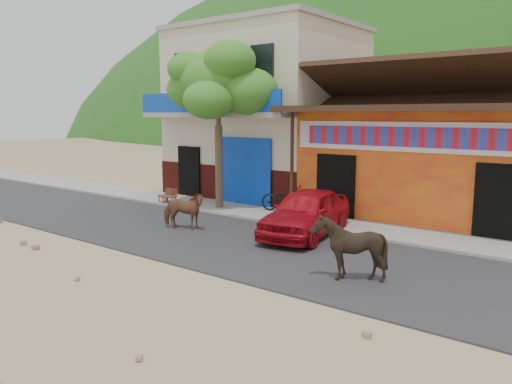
# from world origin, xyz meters

# --- Properties ---
(ground) EXTENTS (120.00, 120.00, 0.00)m
(ground) POSITION_xyz_m (0.00, 0.00, 0.00)
(ground) COLOR #9E825B
(ground) RESTS_ON ground
(road) EXTENTS (60.00, 5.00, 0.04)m
(road) POSITION_xyz_m (0.00, 2.50, 0.02)
(road) COLOR #28282B
(road) RESTS_ON ground
(sidewalk) EXTENTS (60.00, 2.00, 0.12)m
(sidewalk) POSITION_xyz_m (0.00, 6.00, 0.06)
(sidewalk) COLOR gray
(sidewalk) RESTS_ON ground
(dance_club) EXTENTS (8.00, 6.00, 3.60)m
(dance_club) POSITION_xyz_m (2.00, 10.00, 1.80)
(dance_club) COLOR orange
(dance_club) RESTS_ON ground
(cafe_building) EXTENTS (7.00, 6.00, 7.00)m
(cafe_building) POSITION_xyz_m (-5.50, 10.00, 3.50)
(cafe_building) COLOR beige
(cafe_building) RESTS_ON ground
(tree) EXTENTS (3.00, 3.00, 6.00)m
(tree) POSITION_xyz_m (-4.60, 5.80, 3.12)
(tree) COLOR #2D721E
(tree) RESTS_ON sidewalk
(cow_tan) EXTENTS (1.52, 1.15, 1.17)m
(cow_tan) POSITION_xyz_m (-3.29, 2.69, 0.62)
(cow_tan) COLOR brown
(cow_tan) RESTS_ON road
(cow_dark) EXTENTS (1.48, 1.37, 1.41)m
(cow_dark) POSITION_xyz_m (2.90, 1.51, 0.74)
(cow_dark) COLOR black
(cow_dark) RESTS_ON road
(red_car) EXTENTS (2.26, 4.23, 1.37)m
(red_car) POSITION_xyz_m (0.09, 4.31, 0.72)
(red_car) COLOR #AA0C18
(red_car) RESTS_ON road
(scooter) EXTENTS (1.90, 1.04, 0.94)m
(scooter) POSITION_xyz_m (-2.16, 6.55, 0.59)
(scooter) COLOR black
(scooter) RESTS_ON sidewalk
(cafe_chair_left) EXTENTS (0.57, 0.57, 0.98)m
(cafe_chair_left) POSITION_xyz_m (-6.99, 5.30, 0.61)
(cafe_chair_left) COLOR #492618
(cafe_chair_left) RESTS_ON sidewalk
(cafe_chair_right) EXTENTS (0.64, 0.64, 0.98)m
(cafe_chair_right) POSITION_xyz_m (-6.70, 5.30, 0.61)
(cafe_chair_right) COLOR #4C3019
(cafe_chair_right) RESTS_ON sidewalk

